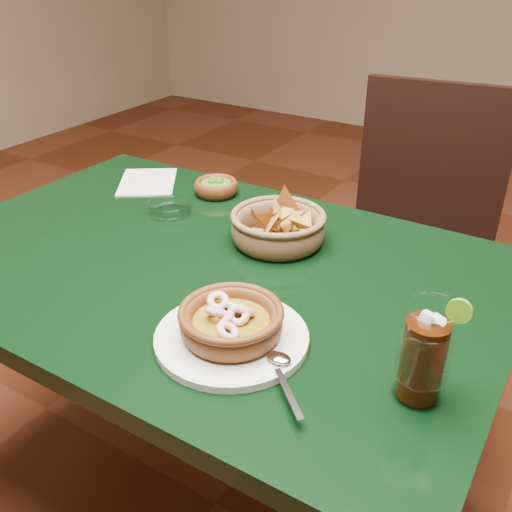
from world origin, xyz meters
The scene contains 9 objects.
ground centered at (0.00, 0.00, 0.00)m, with size 7.00×7.00×0.00m, color #471C0C.
dining_table centered at (0.00, 0.00, 0.65)m, with size 1.20×0.80×0.75m.
dining_chair centered at (0.24, 0.71, 0.54)m, with size 0.50×0.50×0.98m.
shrimp_plate centered at (0.20, -0.19, 0.78)m, with size 0.31×0.25×0.07m.
chip_basket centered at (0.09, 0.15, 0.79)m, with size 0.24×0.24×0.13m.
guacamole_ramekin centered at (-0.17, 0.29, 0.77)m, with size 0.13×0.13×0.04m.
cola_drink centered at (0.50, -0.16, 0.83)m, with size 0.15×0.15×0.18m.
glass_ashtray centered at (-0.20, 0.14, 0.76)m, with size 0.12×0.12×0.03m.
paper_menu centered at (-0.38, 0.26, 0.75)m, with size 0.23×0.24×0.00m.
Camera 1 is at (0.63, -0.80, 1.32)m, focal length 40.00 mm.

